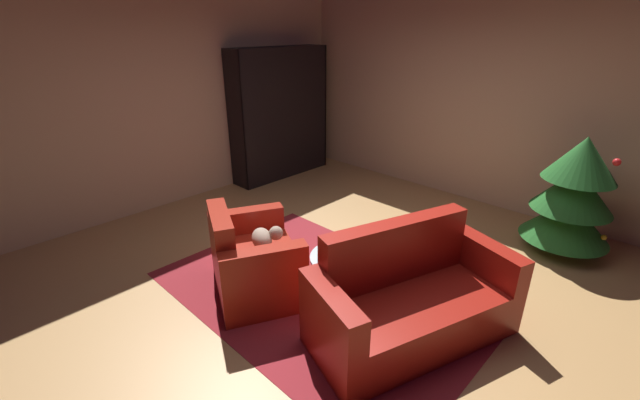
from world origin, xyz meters
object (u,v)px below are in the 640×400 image
at_px(couch_red, 410,302).
at_px(decorated_tree, 574,194).
at_px(bookshelf_unit, 286,114).
at_px(book_stack_on_table, 347,255).
at_px(bottle_on_table, 366,252).
at_px(armchair_red, 253,262).
at_px(coffee_table, 346,260).

bearing_deg(couch_red, decorated_tree, 78.20).
bearing_deg(bookshelf_unit, book_stack_on_table, -33.16).
xyz_separation_m(book_stack_on_table, decorated_tree, (1.19, 2.31, 0.24)).
distance_m(bookshelf_unit, bottle_on_table, 3.68).
bearing_deg(decorated_tree, bookshelf_unit, -174.81).
xyz_separation_m(couch_red, book_stack_on_table, (-0.70, 0.04, 0.13)).
relative_size(bookshelf_unit, book_stack_on_table, 11.90).
relative_size(armchair_red, book_stack_on_table, 6.98).
height_order(coffee_table, bottle_on_table, bottle_on_table).
height_order(book_stack_on_table, decorated_tree, decorated_tree).
relative_size(coffee_table, bottle_on_table, 2.49).
relative_size(book_stack_on_table, bottle_on_table, 0.64).
xyz_separation_m(couch_red, bottle_on_table, (-0.52, 0.09, 0.21)).
bearing_deg(couch_red, bookshelf_unit, 151.67).
height_order(couch_red, book_stack_on_table, couch_red).
xyz_separation_m(bookshelf_unit, decorated_tree, (4.14, 0.38, -0.32)).
distance_m(book_stack_on_table, decorated_tree, 2.60).
bearing_deg(coffee_table, bookshelf_unit, 146.86).
distance_m(armchair_red, coffee_table, 0.86).
bearing_deg(coffee_table, book_stack_on_table, -41.14).
bearing_deg(armchair_red, couch_red, 20.39).
xyz_separation_m(armchair_red, decorated_tree, (1.85, 2.85, 0.36)).
bearing_deg(bottle_on_table, armchair_red, -144.80).
relative_size(bookshelf_unit, armchair_red, 1.70).
relative_size(armchair_red, bottle_on_table, 4.46).
bearing_deg(coffee_table, bottle_on_table, 13.12).
distance_m(couch_red, bottle_on_table, 0.57).
relative_size(bookshelf_unit, bottle_on_table, 7.59).
xyz_separation_m(bookshelf_unit, couch_red, (3.65, -1.97, -0.69)).
bearing_deg(bottle_on_table, decorated_tree, 65.80).
xyz_separation_m(bookshelf_unit, coffee_table, (2.95, -1.92, -0.63)).
height_order(armchair_red, coffee_table, armchair_red).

